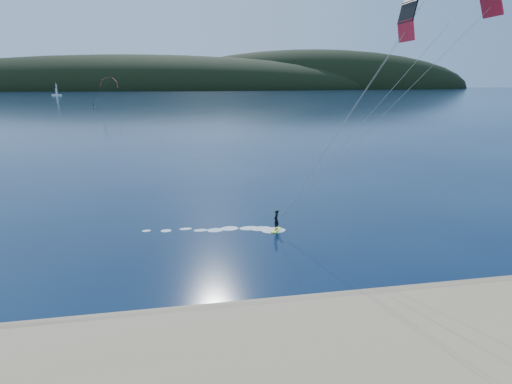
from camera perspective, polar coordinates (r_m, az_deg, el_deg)
ground at (r=18.72m, az=-0.54°, el=-23.35°), size 1800.00×1800.00×0.00m
wet_sand at (r=22.36m, az=-2.63°, el=-16.23°), size 220.00×2.50×0.10m
headland at (r=759.90m, az=-10.59°, el=13.55°), size 1200.00×310.00×140.00m
kitesurfer_near at (r=32.53m, az=23.45°, el=19.09°), size 25.08×6.89×18.68m
kitesurfer_far at (r=214.68m, az=-19.36°, el=13.45°), size 13.35×6.15×13.11m
sailboat at (r=428.02m, az=-25.45°, el=11.86°), size 8.39×5.36×11.86m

